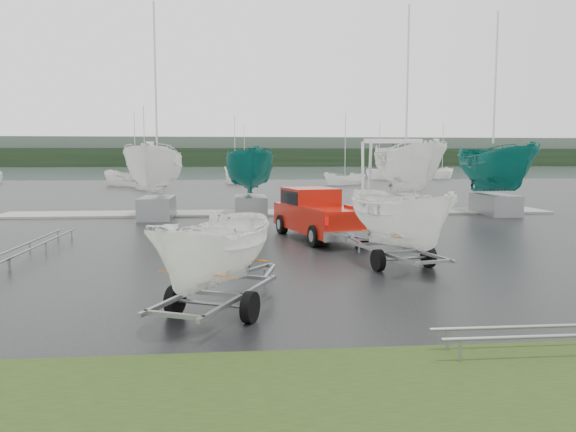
{
  "coord_description": "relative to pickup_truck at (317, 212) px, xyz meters",
  "views": [
    {
      "loc": [
        -2.61,
        -17.75,
        3.11
      ],
      "look_at": [
        -0.87,
        0.32,
        1.2
      ],
      "focal_mm": 35.0,
      "sensor_mm": 36.0,
      "label": 1
    }
  ],
  "objects": [
    {
      "name": "ground_plane",
      "position": [
        -0.56,
        -3.62,
        -0.99
      ],
      "size": [
        120.0,
        120.0,
        0.0
      ],
      "primitive_type": "plane",
      "color": "black",
      "rests_on": "ground"
    },
    {
      "name": "moored_boat_6",
      "position": [
        -3.04,
        45.39,
        -0.98
      ],
      "size": [
        2.57,
        2.63,
        11.23
      ],
      "rotation": [
        0.0,
        0.0,
        3.2
      ],
      "color": "white",
      "rests_on": "ground"
    },
    {
      "name": "far_hill",
      "position": [
        -0.56,
        174.38,
        4.01
      ],
      "size": [
        300.0,
        6.0,
        10.0
      ],
      "primitive_type": "cube",
      "color": "#4C5651",
      "rests_on": "ground"
    },
    {
      "name": "moored_boat_7",
      "position": [
        26.81,
        57.39,
        -0.98
      ],
      "size": [
        3.48,
        3.49,
        11.28
      ],
      "rotation": [
        0.0,
        0.0,
        2.52
      ],
      "color": "white",
      "rests_on": "ground"
    },
    {
      "name": "treeline",
      "position": [
        -0.56,
        166.38,
        2.01
      ],
      "size": [
        300.0,
        8.0,
        6.0
      ],
      "primitive_type": "cube",
      "color": "black",
      "rests_on": "ground"
    },
    {
      "name": "moored_boat_1",
      "position": [
        -13.77,
        40.69,
        -0.98
      ],
      "size": [
        4.08,
        4.05,
        11.97
      ],
      "rotation": [
        0.0,
        0.0,
        1.1
      ],
      "color": "white",
      "rests_on": "ground"
    },
    {
      "name": "trailer_parked",
      "position": [
        -3.54,
        -10.54,
        1.46
      ],
      "size": [
        2.56,
        3.77,
        4.49
      ],
      "rotation": [
        0.0,
        0.0,
        -0.43
      ],
      "color": "gray",
      "rests_on": "ground"
    },
    {
      "name": "grass_verge",
      "position": [
        -0.56,
        -14.62,
        -0.98
      ],
      "size": [
        40.0,
        40.0,
        0.0
      ],
      "primitive_type": "plane",
      "color": "black",
      "rests_on": "ground"
    },
    {
      "name": "pickup_truck",
      "position": [
        0.0,
        0.0,
        0.0
      ],
      "size": [
        3.19,
        5.98,
        1.89
      ],
      "rotation": [
        0.0,
        0.0,
        0.23
      ],
      "color": "#9F1208",
      "rests_on": "ground"
    },
    {
      "name": "lake",
      "position": [
        -0.56,
        96.38,
        -0.99
      ],
      "size": [
        300.0,
        300.0,
        0.0
      ],
      "primitive_type": "plane",
      "color": "slate",
      "rests_on": "ground"
    },
    {
      "name": "moored_boat_2",
      "position": [
        9.29,
        41.08,
        -0.98
      ],
      "size": [
        2.97,
        2.94,
        10.89
      ],
      "rotation": [
        0.0,
        0.0,
        5.17
      ],
      "color": "white",
      "rests_on": "ground"
    },
    {
      "name": "keelboat_0",
      "position": [
        -7.06,
        7.38,
        3.21
      ],
      "size": [
        2.63,
        3.2,
        10.81
      ],
      "color": "gray",
      "rests_on": "ground"
    },
    {
      "name": "boat_hoist",
      "position": [
        5.67,
        9.38,
        1.68
      ],
      "size": [
        3.3,
        2.18,
        4.12
      ],
      "color": "silver",
      "rests_on": "ground"
    },
    {
      "name": "moored_boat_3",
      "position": [
        17.38,
        56.98,
        -0.98
      ],
      "size": [
        2.77,
        2.83,
        11.34
      ],
      "rotation": [
        0.0,
        0.0,
        0.11
      ],
      "color": "white",
      "rests_on": "ground"
    },
    {
      "name": "dock",
      "position": [
        -0.56,
        9.38,
        -0.94
      ],
      "size": [
        30.0,
        3.0,
        0.12
      ],
      "primitive_type": "cube",
      "color": "gray",
      "rests_on": "ground"
    },
    {
      "name": "mast_rack_0",
      "position": [
        -9.56,
        -2.62,
        -0.64
      ],
      "size": [
        0.56,
        6.5,
        0.06
      ],
      "rotation": [
        0.0,
        0.0,
        1.57
      ],
      "color": "gray",
      "rests_on": "ground"
    },
    {
      "name": "moored_boat_0",
      "position": [
        -11.75,
        34.13,
        -0.98
      ],
      "size": [
        2.87,
        2.9,
        10.87
      ],
      "rotation": [
        0.0,
        0.0,
        3.56
      ],
      "color": "white",
      "rests_on": "ground"
    },
    {
      "name": "keelboat_2",
      "position": [
        5.95,
        7.38,
        3.45
      ],
      "size": [
        2.79,
        3.2,
        10.97
      ],
      "color": "gray",
      "rests_on": "ground"
    },
    {
      "name": "trailer_hitched",
      "position": [
        1.47,
        -6.16,
        1.78
      ],
      "size": [
        2.11,
        3.78,
        5.12
      ],
      "rotation": [
        0.0,
        0.0,
        0.23
      ],
      "color": "gray",
      "rests_on": "ground"
    },
    {
      "name": "keelboat_1",
      "position": [
        -2.33,
        7.58,
        2.92
      ],
      "size": [
        2.46,
        3.2,
        7.64
      ],
      "color": "gray",
      "rests_on": "ground"
    },
    {
      "name": "keelboat_3",
      "position": [
        10.9,
        7.68,
        3.28
      ],
      "size": [
        2.68,
        3.2,
        10.86
      ],
      "color": "gray",
      "rests_on": "ground"
    },
    {
      "name": "moored_boat_5",
      "position": [
        -1.58,
        64.08,
        -0.98
      ],
      "size": [
        3.32,
        3.28,
        11.33
      ],
      "rotation": [
        0.0,
        0.0,
        4.33
      ],
      "color": "white",
      "rests_on": "ground"
    }
  ]
}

